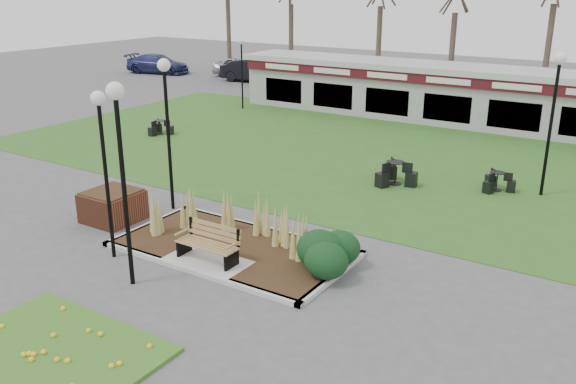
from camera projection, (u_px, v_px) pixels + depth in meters
The scene contains 18 objects.
ground at pixel (204, 267), 15.56m from camera, with size 100.00×100.00×0.00m, color #515154.
lawn at pixel (393, 158), 25.11m from camera, with size 34.00×16.00×0.02m, color #315F1E.
flower_bed at pixel (51, 352), 11.87m from camera, with size 4.20×3.00×0.16m.
planting_bed at pixel (275, 247), 15.86m from camera, with size 6.75×3.40×1.27m.
park_bench at pixel (209, 242), 15.56m from camera, with size 1.70×0.66×0.93m.
brick_planter at pixel (113, 206), 18.44m from camera, with size 1.50×1.50×0.95m.
food_pavilion at pixel (457, 94), 30.97m from camera, with size 24.60×3.40×2.90m.
lamp_post_near_left at pixel (120, 141), 13.55m from camera, with size 0.40×0.40×4.86m.
lamp_post_near_right at pixel (102, 139), 15.10m from camera, with size 0.37×0.37×4.41m.
lamp_post_mid_left at pixel (166, 101), 18.44m from camera, with size 0.39×0.39×4.75m.
lamp_post_far_right at pixel (555, 93), 19.63m from camera, with size 0.40×0.40×4.80m.
lamp_post_far_left at pixel (242, 58), 33.96m from camera, with size 0.33×0.33×3.94m.
bistro_set_a at pixel (160, 129), 28.98m from camera, with size 1.24×1.14×0.66m.
bistro_set_c at pixel (497, 184), 21.15m from camera, with size 1.17×1.21×0.66m.
bistro_set_d at pixel (395, 177), 21.80m from camera, with size 1.43×1.55×0.83m.
car_silver at pixel (242, 67), 46.42m from camera, with size 1.80×4.48×1.53m, color #AFB0B4.
car_black at pixel (254, 71), 43.99m from camera, with size 1.69×4.84×1.59m, color black.
car_blue at pixel (158, 64), 48.19m from camera, with size 2.07×5.09×1.48m, color navy.
Camera 1 is at (9.39, -10.70, 6.90)m, focal length 38.00 mm.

